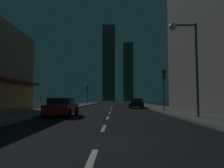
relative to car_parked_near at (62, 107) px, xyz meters
name	(u,v)px	position (x,y,z in m)	size (l,w,h in m)	color
ground_plane	(112,107)	(3.60, 22.51, -0.79)	(78.00, 136.00, 0.10)	black
sidewalk_right	(150,106)	(10.60, 22.51, -0.67)	(4.00, 76.00, 0.15)	#605E59
sidewalk_left	(75,106)	(-3.40, 22.51, -0.67)	(4.00, 76.00, 0.15)	#605E59
lane_marking_center	(110,111)	(3.60, 6.71, -0.73)	(0.16, 38.60, 0.01)	silver
skyscraper_distant_tall	(109,63)	(0.01, 121.60, 24.73)	(8.25, 7.42, 50.95)	#434032
skyscraper_distant_mid	(128,72)	(12.34, 111.73, 17.28)	(5.90, 7.83, 36.03)	#423E31
car_parked_near	(62,107)	(0.00, 0.00, 0.00)	(1.98, 4.24, 1.45)	#B21919
car_parked_far	(136,103)	(7.20, 14.65, 0.00)	(1.98, 4.24, 1.45)	black
fire_hydrant_far_left	(58,107)	(-2.30, 7.10, -0.29)	(0.42, 0.30, 0.65)	#B2B2B2
traffic_light_near_right	(164,81)	(9.10, 4.93, 2.45)	(0.32, 0.48, 4.20)	#2D2D2D
traffic_light_far_left	(87,91)	(-1.90, 28.72, 2.45)	(0.32, 0.48, 4.20)	#2D2D2D
street_lamp_right	(184,46)	(8.98, -1.76, 4.33)	(1.96, 0.56, 6.58)	#38383D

